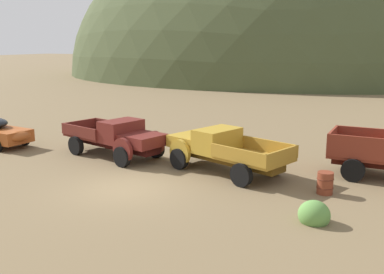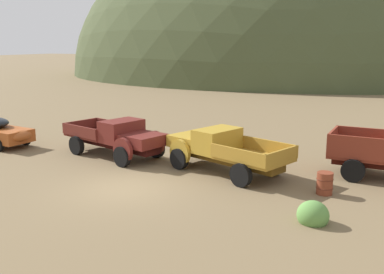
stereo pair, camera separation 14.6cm
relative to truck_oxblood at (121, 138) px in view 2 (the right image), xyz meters
The scene contains 7 objects.
ground_plane 5.11m from the truck_oxblood, 52.53° to the right, with size 300.00×300.00×0.00m, color brown.
hill_center 58.73m from the truck_oxblood, 100.71° to the left, with size 71.00×56.10×51.21m, color #424C2D.
truck_oxblood is the anchor object (origin of this frame).
truck_mustard 5.25m from the truck_oxblood, ahead, with size 6.20×3.83×1.89m.
oil_drum_foreground 10.21m from the truck_oxblood, ahead, with size 0.64×0.64×0.86m.
bush_near_barrel 7.13m from the truck_oxblood, 17.92° to the left, with size 1.03×1.13×0.80m.
bush_front_right 11.09m from the truck_oxblood, 20.90° to the right, with size 1.03×1.00×0.95m.
Camera 2 is at (9.98, -13.72, 5.69)m, focal length 41.79 mm.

